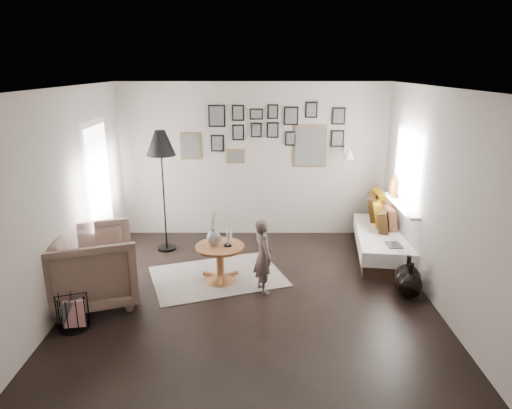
{
  "coord_description": "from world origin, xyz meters",
  "views": [
    {
      "loc": [
        0.07,
        -5.2,
        2.83
      ],
      "look_at": [
        0.05,
        0.5,
        1.1
      ],
      "focal_mm": 32.0,
      "sensor_mm": 36.0,
      "label": 1
    }
  ],
  "objects_px": {
    "daybed": "(381,237)",
    "armchair": "(93,267)",
    "vase": "(214,235)",
    "demijohn_small": "(410,285)",
    "magazine_basket": "(73,312)",
    "floor_lamp": "(161,148)",
    "demijohn_large": "(407,279)",
    "child": "(263,256)",
    "pedestal_table": "(220,265)"
  },
  "relations": [
    {
      "from": "daybed",
      "to": "armchair",
      "type": "height_order",
      "value": "armchair"
    },
    {
      "from": "vase",
      "to": "daybed",
      "type": "bearing_deg",
      "value": 20.16
    },
    {
      "from": "demijohn_small",
      "to": "daybed",
      "type": "bearing_deg",
      "value": 89.93
    },
    {
      "from": "daybed",
      "to": "magazine_basket",
      "type": "relative_size",
      "value": 4.45
    },
    {
      "from": "vase",
      "to": "floor_lamp",
      "type": "xyz_separation_m",
      "value": [
        -0.88,
        1.13,
        0.99
      ]
    },
    {
      "from": "vase",
      "to": "magazine_basket",
      "type": "height_order",
      "value": "vase"
    },
    {
      "from": "floor_lamp",
      "to": "demijohn_small",
      "type": "xyz_separation_m",
      "value": [
        3.4,
        -1.62,
        -1.47
      ]
    },
    {
      "from": "demijohn_large",
      "to": "child",
      "type": "height_order",
      "value": "child"
    },
    {
      "from": "armchair",
      "to": "pedestal_table",
      "type": "bearing_deg",
      "value": -88.89
    },
    {
      "from": "floor_lamp",
      "to": "magazine_basket",
      "type": "bearing_deg",
      "value": -104.5
    },
    {
      "from": "armchair",
      "to": "floor_lamp",
      "type": "bearing_deg",
      "value": -37.42
    },
    {
      "from": "daybed",
      "to": "pedestal_table",
      "type": "bearing_deg",
      "value": -150.93
    },
    {
      "from": "pedestal_table",
      "to": "demijohn_small",
      "type": "bearing_deg",
      "value": -11.0
    },
    {
      "from": "child",
      "to": "magazine_basket",
      "type": "bearing_deg",
      "value": 90.91
    },
    {
      "from": "demijohn_large",
      "to": "pedestal_table",
      "type": "bearing_deg",
      "value": 171.75
    },
    {
      "from": "demijohn_large",
      "to": "child",
      "type": "distance_m",
      "value": 1.88
    },
    {
      "from": "daybed",
      "to": "child",
      "type": "distance_m",
      "value": 2.25
    },
    {
      "from": "pedestal_table",
      "to": "daybed",
      "type": "relative_size",
      "value": 0.35
    },
    {
      "from": "child",
      "to": "armchair",
      "type": "bearing_deg",
      "value": 75.92
    },
    {
      "from": "pedestal_table",
      "to": "child",
      "type": "relative_size",
      "value": 0.67
    },
    {
      "from": "armchair",
      "to": "child",
      "type": "xyz_separation_m",
      "value": [
        2.09,
        0.28,
        0.02
      ]
    },
    {
      "from": "daybed",
      "to": "armchair",
      "type": "relative_size",
      "value": 1.81
    },
    {
      "from": "pedestal_table",
      "to": "demijohn_large",
      "type": "xyz_separation_m",
      "value": [
        2.44,
        -0.35,
        -0.04
      ]
    },
    {
      "from": "daybed",
      "to": "demijohn_large",
      "type": "bearing_deg",
      "value": -82.19
    },
    {
      "from": "vase",
      "to": "demijohn_small",
      "type": "bearing_deg",
      "value": -11.09
    },
    {
      "from": "child",
      "to": "vase",
      "type": "bearing_deg",
      "value": 42.97
    },
    {
      "from": "vase",
      "to": "daybed",
      "type": "relative_size",
      "value": 0.25
    },
    {
      "from": "daybed",
      "to": "magazine_basket",
      "type": "xyz_separation_m",
      "value": [
        -4.0,
        -2.12,
        -0.08
      ]
    },
    {
      "from": "pedestal_table",
      "to": "demijohn_small",
      "type": "distance_m",
      "value": 2.48
    },
    {
      "from": "daybed",
      "to": "magazine_basket",
      "type": "bearing_deg",
      "value": -144.14
    },
    {
      "from": "magazine_basket",
      "to": "pedestal_table",
      "type": "bearing_deg",
      "value": 37.08
    },
    {
      "from": "daybed",
      "to": "demijohn_large",
      "type": "relative_size",
      "value": 3.56
    },
    {
      "from": "daybed",
      "to": "demijohn_large",
      "type": "distance_m",
      "value": 1.3
    },
    {
      "from": "floor_lamp",
      "to": "pedestal_table",
      "type": "bearing_deg",
      "value": -50.09
    },
    {
      "from": "pedestal_table",
      "to": "vase",
      "type": "distance_m",
      "value": 0.43
    },
    {
      "from": "floor_lamp",
      "to": "child",
      "type": "relative_size",
      "value": 1.94
    },
    {
      "from": "magazine_basket",
      "to": "child",
      "type": "bearing_deg",
      "value": 22.51
    },
    {
      "from": "vase",
      "to": "child",
      "type": "distance_m",
      "value": 0.75
    },
    {
      "from": "demijohn_large",
      "to": "floor_lamp",
      "type": "bearing_deg",
      "value": 156.18
    },
    {
      "from": "pedestal_table",
      "to": "demijohn_large",
      "type": "distance_m",
      "value": 2.46
    },
    {
      "from": "demijohn_small",
      "to": "child",
      "type": "height_order",
      "value": "child"
    },
    {
      "from": "vase",
      "to": "armchair",
      "type": "xyz_separation_m",
      "value": [
        -1.43,
        -0.59,
        -0.19
      ]
    },
    {
      "from": "vase",
      "to": "child",
      "type": "xyz_separation_m",
      "value": [
        0.66,
        -0.31,
        -0.17
      ]
    },
    {
      "from": "demijohn_small",
      "to": "child",
      "type": "relative_size",
      "value": 0.48
    },
    {
      "from": "vase",
      "to": "demijohn_large",
      "type": "height_order",
      "value": "vase"
    },
    {
      "from": "armchair",
      "to": "floor_lamp",
      "type": "xyz_separation_m",
      "value": [
        0.55,
        1.72,
        1.18
      ]
    },
    {
      "from": "pedestal_table",
      "to": "child",
      "type": "xyz_separation_m",
      "value": [
        0.58,
        -0.29,
        0.25
      ]
    },
    {
      "from": "vase",
      "to": "daybed",
      "type": "xyz_separation_m",
      "value": [
        2.52,
        0.93,
        -0.38
      ]
    },
    {
      "from": "vase",
      "to": "child",
      "type": "bearing_deg",
      "value": -25.42
    },
    {
      "from": "demijohn_small",
      "to": "armchair",
      "type": "bearing_deg",
      "value": -178.62
    }
  ]
}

